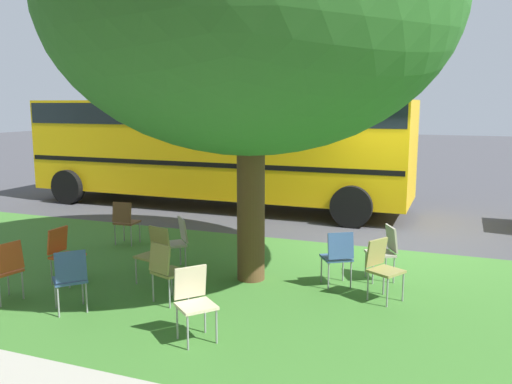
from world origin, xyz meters
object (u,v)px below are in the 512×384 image
at_px(chair_2, 177,239).
at_px(chair_3, 70,276).
at_px(chair_6, 5,267).
at_px(chair_7, 385,249).
at_px(chair_0, 194,298).
at_px(chair_8, 155,250).
at_px(chair_9, 382,265).
at_px(street_tree, 251,2).
at_px(chair_1, 166,268).
at_px(chair_10, 64,251).
at_px(chair_4, 125,219).
at_px(chair_5, 338,254).
at_px(school_bus, 216,142).

xyz_separation_m(chair_2, chair_3, (0.37, 2.22, 0.00)).
bearing_deg(chair_6, chair_7, -149.06).
relative_size(chair_0, chair_8, 1.00).
xyz_separation_m(chair_0, chair_8, (1.54, -1.62, 0.00)).
bearing_deg(chair_9, street_tree, -4.42).
height_order(chair_0, chair_1, same).
xyz_separation_m(street_tree, chair_10, (2.67, 1.22, -3.76)).
bearing_deg(chair_6, chair_4, -85.40).
bearing_deg(chair_3, chair_4, -66.89).
height_order(street_tree, chair_10, street_tree).
bearing_deg(chair_7, chair_5, 43.34).
xyz_separation_m(chair_1, school_bus, (2.49, -6.89, 1.24)).
xyz_separation_m(chair_1, chair_9, (-2.81, -1.25, 0.00)).
distance_m(chair_5, chair_7, 0.86).
bearing_deg(school_bus, chair_1, 109.88).
relative_size(chair_4, chair_7, 1.00).
bearing_deg(school_bus, chair_5, 130.72).
bearing_deg(chair_9, chair_8, 8.70).
bearing_deg(chair_3, chair_9, -152.28).
distance_m(street_tree, chair_9, 4.31).
bearing_deg(chair_1, chair_0, 135.45).
bearing_deg(chair_4, street_tree, 161.14).
xyz_separation_m(chair_4, chair_7, (-5.13, 0.34, 0.00)).
distance_m(chair_4, chair_7, 5.14).
bearing_deg(street_tree, chair_9, 175.58).
bearing_deg(chair_8, chair_6, 44.72).
xyz_separation_m(chair_0, chair_2, (1.56, -2.36, 0.00)).
bearing_deg(chair_3, chair_2, -99.40).
height_order(chair_1, chair_3, same).
bearing_deg(chair_8, chair_2, -88.06).
relative_size(street_tree, chair_7, 7.47).
height_order(chair_4, school_bus, school_bus).
distance_m(chair_0, chair_4, 4.73).
bearing_deg(chair_9, chair_5, -23.30).
xyz_separation_m(street_tree, chair_7, (-2.00, -0.73, -3.76)).
bearing_deg(chair_8, chair_10, 22.11).
relative_size(chair_4, school_bus, 0.08).
relative_size(chair_6, chair_8, 1.00).
bearing_deg(chair_2, chair_5, -178.08).
distance_m(chair_7, chair_10, 5.07).
bearing_deg(chair_10, chair_8, -157.89).
bearing_deg(chair_2, school_bus, -71.29).
height_order(chair_2, chair_7, same).
height_order(chair_7, school_bus, school_bus).
height_order(chair_0, chair_5, same).
height_order(chair_5, school_bus, school_bus).
relative_size(chair_1, chair_5, 1.00).
distance_m(street_tree, chair_8, 4.06).
xyz_separation_m(chair_10, school_bus, (0.54, -6.70, 1.24)).
distance_m(street_tree, chair_6, 5.21).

